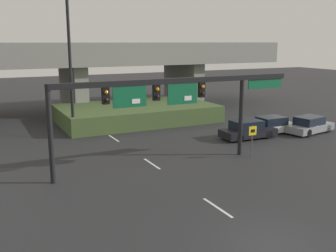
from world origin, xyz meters
name	(u,v)px	position (x,y,z in m)	size (l,w,h in m)	color
ground_plane	(270,243)	(0.00, 0.00, 0.00)	(160.00, 160.00, 0.00)	#262628
lane_markings	(131,149)	(0.00, 14.84, 0.00)	(0.14, 24.80, 0.01)	silver
signal_gantry	(173,95)	(1.12, 10.35, 4.41)	(15.97, 0.44, 5.39)	black
speed_limit_sign	(252,137)	(6.53, 9.48, 1.41)	(0.60, 0.11, 2.16)	#4C4C4C
highway_light_pole_near	(69,33)	(-2.64, 20.87, 8.23)	(0.70, 0.36, 15.70)	black
overpass_bridge	(72,64)	(0.00, 31.92, 5.22)	(47.83, 9.84, 7.46)	gray
grass_embankment	(137,113)	(4.26, 24.28, 0.78)	(14.57, 8.71, 1.56)	#42562D
parked_sedan_near_right	(248,130)	(9.55, 13.85, 0.67)	(4.51, 1.95, 1.45)	black
parked_sedan_mid_right	(272,125)	(12.63, 14.48, 0.64)	(4.28, 1.86, 1.39)	silver
parked_sedan_far_right	(310,125)	(15.42, 13.05, 0.66)	(4.77, 2.60, 1.42)	gray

